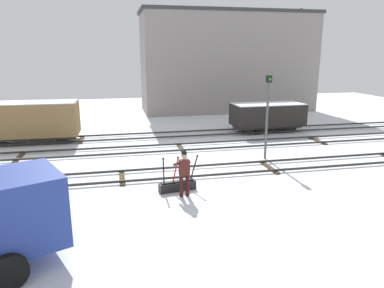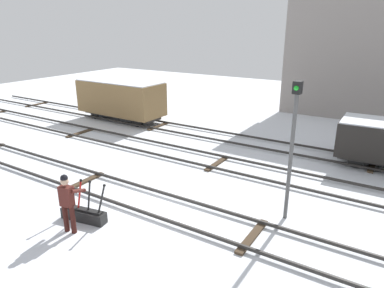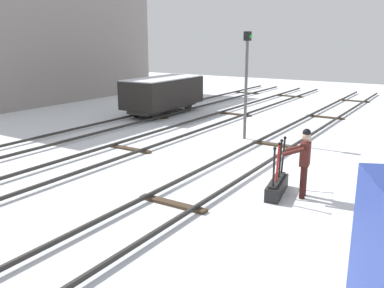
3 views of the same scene
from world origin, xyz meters
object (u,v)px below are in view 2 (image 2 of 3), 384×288
(switch_lever_frame, at_px, (84,213))
(signal_post, at_px, (292,140))
(rail_worker, at_px, (68,200))
(freight_car_mid_siding, at_px, (121,98))

(switch_lever_frame, xyz_separation_m, signal_post, (5.32, 3.50, 2.38))
(rail_worker, height_order, freight_car_mid_siding, freight_car_mid_siding)
(switch_lever_frame, height_order, freight_car_mid_siding, freight_car_mid_siding)
(rail_worker, bearing_deg, switch_lever_frame, 92.81)
(freight_car_mid_siding, bearing_deg, rail_worker, -52.96)
(switch_lever_frame, height_order, signal_post, signal_post)
(switch_lever_frame, bearing_deg, rail_worker, -87.19)
(rail_worker, distance_m, signal_post, 6.80)
(signal_post, relative_size, freight_car_mid_siding, 0.76)
(freight_car_mid_siding, bearing_deg, switch_lever_frame, -51.78)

